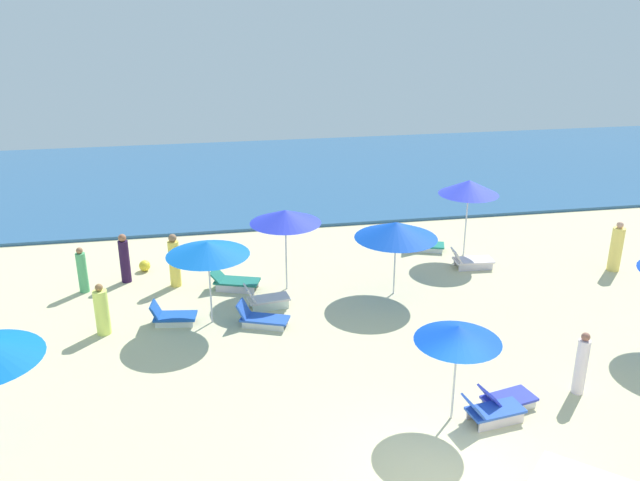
{
  "coord_description": "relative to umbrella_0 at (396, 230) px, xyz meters",
  "views": [
    {
      "loc": [
        -4.27,
        -9.87,
        8.85
      ],
      "look_at": [
        -0.68,
        9.68,
        1.26
      ],
      "focal_mm": 37.34,
      "sensor_mm": 36.0,
      "label": 1
    }
  ],
  "objects": [
    {
      "name": "lounge_chair_3_0",
      "position": [
        3.11,
        1.47,
        -1.82
      ],
      "size": [
        1.42,
        0.72,
        0.67
      ],
      "rotation": [
        0.0,
        0.0,
        1.51
      ],
      "color": "silver",
      "rests_on": "ground_plane"
    },
    {
      "name": "beachgoer_4",
      "position": [
        -8.48,
        -1.02,
        -1.41
      ],
      "size": [
        0.54,
        0.54,
        1.47
      ],
      "rotation": [
        0.0,
        0.0,
        2.48
      ],
      "color": "#E6F96A",
      "rests_on": "ground_plane"
    },
    {
      "name": "lounge_chair_2_0",
      "position": [
        0.78,
        -6.21,
        -1.85
      ],
      "size": [
        1.39,
        0.89,
        0.6
      ],
      "rotation": [
        0.0,
        0.0,
        1.8
      ],
      "color": "silver",
      "rests_on": "ground_plane"
    },
    {
      "name": "beachgoer_5",
      "position": [
        2.71,
        -5.95,
        -1.34
      ],
      "size": [
        0.35,
        0.35,
        1.56
      ],
      "rotation": [
        0.0,
        0.0,
        1.85
      ],
      "color": "silver",
      "rests_on": "ground_plane"
    },
    {
      "name": "beach_ball_0",
      "position": [
        -7.66,
        3.16,
        -1.89
      ],
      "size": [
        0.37,
        0.37,
        0.37
      ],
      "primitive_type": "sphere",
      "color": "yellow",
      "rests_on": "ground_plane"
    },
    {
      "name": "umbrella_0",
      "position": [
        0.0,
        0.0,
        0.0
      ],
      "size": [
        2.5,
        2.5,
        2.33
      ],
      "color": "silver",
      "rests_on": "ground_plane"
    },
    {
      "name": "lounge_chair_2_1",
      "position": [
        0.25,
        -6.64,
        -1.81
      ],
      "size": [
        1.43,
        0.76,
        0.7
      ],
      "rotation": [
        0.0,
        0.0,
        1.72
      ],
      "color": "silver",
      "rests_on": "ground_plane"
    },
    {
      "name": "beachgoer_6",
      "position": [
        -8.18,
        2.39,
        -1.31
      ],
      "size": [
        0.4,
        0.4,
        1.62
      ],
      "rotation": [
        0.0,
        0.0,
        5.06
      ],
      "color": "#291439",
      "rests_on": "ground_plane"
    },
    {
      "name": "umbrella_1",
      "position": [
        -3.2,
        0.93,
        0.3
      ],
      "size": [
        2.17,
        2.17,
        2.59
      ],
      "color": "silver",
      "rests_on": "ground_plane"
    },
    {
      "name": "lounge_chair_4_0",
      "position": [
        -6.68,
        -0.76,
        -1.85
      ],
      "size": [
        1.3,
        0.79,
        0.64
      ],
      "rotation": [
        0.0,
        0.0,
        1.43
      ],
      "color": "silver",
      "rests_on": "ground_plane"
    },
    {
      "name": "beachgoer_2",
      "position": [
        -9.4,
        1.85,
        -1.39
      ],
      "size": [
        0.35,
        0.35,
        1.47
      ],
      "rotation": [
        0.0,
        0.0,
        1.36
      ],
      "color": "#4FAB6D",
      "rests_on": "ground_plane"
    },
    {
      "name": "ocean",
      "position": [
        -1.32,
        14.17,
        -2.02
      ],
      "size": [
        60.0,
        15.64,
        0.12
      ],
      "primitive_type": "cube",
      "color": "#2C5A87",
      "rests_on": "ground_plane"
    },
    {
      "name": "ground_plane",
      "position": [
        -1.32,
        -8.01,
        -2.08
      ],
      "size": [
        60.0,
        60.0,
        0.0
      ],
      "primitive_type": "plane",
      "color": "beige"
    },
    {
      "name": "beachgoer_0",
      "position": [
        7.72,
        0.43,
        -1.3
      ],
      "size": [
        0.56,
        0.56,
        1.71
      ],
      "rotation": [
        0.0,
        0.0,
        2.5
      ],
      "color": "#F9D967",
      "rests_on": "ground_plane"
    },
    {
      "name": "umbrella_3",
      "position": [
        3.31,
        2.57,
        0.41
      ],
      "size": [
        2.05,
        2.05,
        2.74
      ],
      "color": "silver",
      "rests_on": "ground_plane"
    },
    {
      "name": "lounge_chair_4_1",
      "position": [
        -4.22,
        -1.35,
        -1.85
      ],
      "size": [
        1.52,
        1.04,
        0.68
      ],
      "rotation": [
        0.0,
        0.0,
        1.2
      ],
      "color": "silver",
      "rests_on": "ground_plane"
    },
    {
      "name": "beachgoer_3",
      "position": [
        -6.61,
        1.79,
        -1.26
      ],
      "size": [
        0.46,
        0.46,
        1.74
      ],
      "rotation": [
        0.0,
        0.0,
        2.63
      ],
      "color": "#F7D853",
      "rests_on": "ground_plane"
    },
    {
      "name": "lounge_chair_1_1",
      "position": [
        -3.99,
        -0.29,
        -1.79
      ],
      "size": [
        1.37,
        0.73,
        0.77
      ],
      "rotation": [
        0.0,
        0.0,
        1.71
      ],
      "color": "silver",
      "rests_on": "ground_plane"
    },
    {
      "name": "umbrella_4",
      "position": [
        -5.57,
        -0.9,
        0.16
      ],
      "size": [
        2.28,
        2.28,
        2.42
      ],
      "color": "silver",
      "rests_on": "ground_plane"
    },
    {
      "name": "umbrella_2",
      "position": [
        -0.54,
        -6.36,
        0.01
      ],
      "size": [
        1.84,
        1.84,
        2.27
      ],
      "color": "silver",
      "rests_on": "ground_plane"
    },
    {
      "name": "lounge_chair_1_0",
      "position": [
        -4.82,
        1.19,
        -1.82
      ],
      "size": [
        1.62,
        1.1,
        0.63
      ],
      "rotation": [
        0.0,
        0.0,
        1.24
      ],
      "color": "silver",
      "rests_on": "ground_plane"
    },
    {
      "name": "lounge_chair_3_1",
      "position": [
        2.13,
        3.28,
        -1.84
      ],
      "size": [
        1.37,
        0.98,
        0.7
      ],
      "rotation": [
        0.0,
        0.0,
        1.24
      ],
      "color": "silver",
      "rests_on": "ground_plane"
    }
  ]
}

